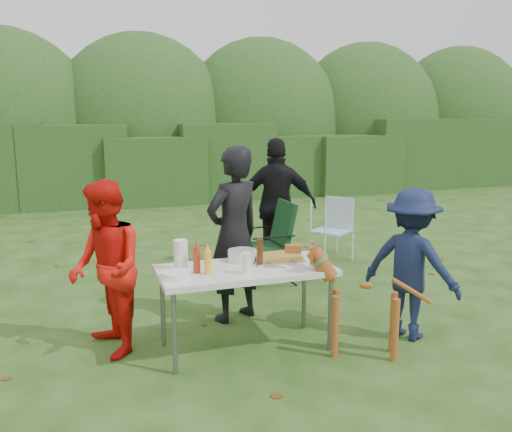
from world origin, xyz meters
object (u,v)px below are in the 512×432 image
object	(u,v)px
ketchup_bottle	(197,260)
mustard_bottle	(208,263)
person_red_jacket	(106,269)
camping_chair	(266,242)
folding_table	(246,274)
person_cook	(234,234)
child	(411,264)
lawn_chair	(332,228)
person_black_puffy	(277,205)
paper_towel_roll	(181,255)
dog	(365,302)
beer_bottle	(260,253)

from	to	relation	value
ketchup_bottle	mustard_bottle	bearing A→B (deg)	-44.37
person_red_jacket	camping_chair	xyz separation A→B (m)	(1.95, 1.40, -0.25)
folding_table	mustard_bottle	world-z (taller)	mustard_bottle
person_cook	child	distance (m)	1.70
person_cook	lawn_chair	xyz separation A→B (m)	(1.96, 1.75, -0.44)
folding_table	child	bearing A→B (deg)	-9.08
person_cook	person_black_puffy	size ratio (longest dim) A/B	1.01
person_red_jacket	person_black_puffy	world-z (taller)	person_black_puffy
person_red_jacket	paper_towel_roll	size ratio (longest dim) A/B	5.80
folding_table	lawn_chair	size ratio (longest dim) A/B	1.74
person_black_puffy	camping_chair	xyz separation A→B (m)	(-0.32, -0.45, -0.36)
person_black_puffy	child	size ratio (longest dim) A/B	1.24
person_cook	person_black_puffy	distance (m)	1.77
person_red_jacket	camping_chair	size ratio (longest dim) A/B	1.50
mustard_bottle	paper_towel_roll	distance (m)	0.27
dog	ketchup_bottle	world-z (taller)	ketchup_bottle
camping_chair	mustard_bottle	world-z (taller)	camping_chair
dog	folding_table	bearing A→B (deg)	1.05
person_red_jacket	child	distance (m)	2.71
folding_table	ketchup_bottle	world-z (taller)	ketchup_bottle
folding_table	lawn_chair	xyz separation A→B (m)	(2.06, 2.45, -0.26)
person_black_puffy	camping_chair	size ratio (longest dim) A/B	1.72
ketchup_bottle	person_red_jacket	bearing A→B (deg)	156.59
folding_table	mustard_bottle	size ratio (longest dim) A/B	7.50
mustard_bottle	paper_towel_roll	size ratio (longest dim) A/B	0.77
person_red_jacket	lawn_chair	size ratio (longest dim) A/B	1.75
folding_table	child	size ratio (longest dim) A/B	1.08
ketchup_bottle	paper_towel_roll	xyz separation A→B (m)	(-0.11, 0.12, 0.02)
person_black_puffy	ketchup_bottle	size ratio (longest dim) A/B	7.86
person_black_puffy	child	distance (m)	2.43
person_black_puffy	camping_chair	world-z (taller)	person_black_puffy
person_cook	child	xyz separation A→B (m)	(1.40, -0.94, -0.18)
dog	beer_bottle	world-z (taller)	beer_bottle
person_red_jacket	lawn_chair	world-z (taller)	person_red_jacket
person_red_jacket	beer_bottle	distance (m)	1.32
person_cook	ketchup_bottle	size ratio (longest dim) A/B	7.92
beer_bottle	person_black_puffy	bearing A→B (deg)	65.29
person_cook	camping_chair	world-z (taller)	person_cook
lawn_chair	ketchup_bottle	size ratio (longest dim) A/B	3.91
beer_bottle	dog	bearing A→B (deg)	-30.26
child	dog	distance (m)	0.66
folding_table	ketchup_bottle	distance (m)	0.46
camping_chair	ketchup_bottle	distance (m)	2.14
person_cook	person_red_jacket	bearing A→B (deg)	-6.00
folding_table	lawn_chair	world-z (taller)	lawn_chair
folding_table	dog	xyz separation A→B (m)	(0.92, -0.45, -0.22)
folding_table	child	xyz separation A→B (m)	(1.51, -0.24, 0.01)
camping_chair	person_red_jacket	bearing A→B (deg)	35.25
folding_table	paper_towel_roll	bearing A→B (deg)	168.32
person_cook	paper_towel_roll	world-z (taller)	person_cook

